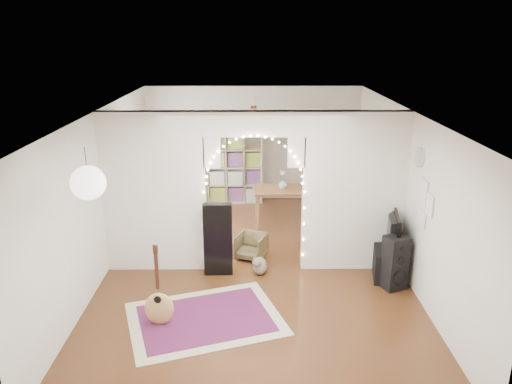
{
  "coord_description": "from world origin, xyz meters",
  "views": [
    {
      "loc": [
        -0.03,
        -7.84,
        3.89
      ],
      "look_at": [
        0.03,
        0.3,
        1.26
      ],
      "focal_mm": 35.0,
      "sensor_mm": 36.0,
      "label": 1
    }
  ],
  "objects_px": {
    "bookcase": "(226,166)",
    "dining_table": "(282,192)",
    "floor_speaker": "(395,263)",
    "media_console": "(385,259)",
    "dining_chair_right": "(324,233)",
    "acoustic_guitar": "(158,296)",
    "dining_chair_left": "(251,246)"
  },
  "relations": [
    {
      "from": "dining_chair_right",
      "to": "acoustic_guitar",
      "type": "bearing_deg",
      "value": -137.91
    },
    {
      "from": "dining_chair_right",
      "to": "bookcase",
      "type": "bearing_deg",
      "value": 123.72
    },
    {
      "from": "acoustic_guitar",
      "to": "dining_chair_right",
      "type": "distance_m",
      "value": 3.74
    },
    {
      "from": "media_console",
      "to": "dining_chair_right",
      "type": "bearing_deg",
      "value": 138.58
    },
    {
      "from": "floor_speaker",
      "to": "dining_chair_left",
      "type": "relative_size",
      "value": 1.76
    },
    {
      "from": "acoustic_guitar",
      "to": "dining_chair_left",
      "type": "relative_size",
      "value": 2.04
    },
    {
      "from": "dining_table",
      "to": "dining_chair_left",
      "type": "bearing_deg",
      "value": -112.94
    },
    {
      "from": "dining_table",
      "to": "dining_chair_left",
      "type": "relative_size",
      "value": 2.48
    },
    {
      "from": "dining_table",
      "to": "floor_speaker",
      "type": "bearing_deg",
      "value": -63.52
    },
    {
      "from": "floor_speaker",
      "to": "dining_chair_left",
      "type": "xyz_separation_m",
      "value": [
        -2.25,
        1.13,
        -0.21
      ]
    },
    {
      "from": "bookcase",
      "to": "dining_chair_left",
      "type": "height_order",
      "value": "bookcase"
    },
    {
      "from": "media_console",
      "to": "dining_chair_right",
      "type": "distance_m",
      "value": 1.42
    },
    {
      "from": "media_console",
      "to": "bookcase",
      "type": "xyz_separation_m",
      "value": [
        -2.84,
        3.75,
        0.62
      ]
    },
    {
      "from": "acoustic_guitar",
      "to": "media_console",
      "type": "bearing_deg",
      "value": 34.46
    },
    {
      "from": "floor_speaker",
      "to": "dining_table",
      "type": "xyz_separation_m",
      "value": [
        -1.6,
        2.88,
        0.24
      ]
    },
    {
      "from": "media_console",
      "to": "dining_chair_left",
      "type": "distance_m",
      "value": 2.33
    },
    {
      "from": "dining_table",
      "to": "bookcase",
      "type": "bearing_deg",
      "value": 129.23
    },
    {
      "from": "media_console",
      "to": "dining_table",
      "type": "distance_m",
      "value": 2.89
    },
    {
      "from": "bookcase",
      "to": "dining_table",
      "type": "distance_m",
      "value": 1.87
    },
    {
      "from": "floor_speaker",
      "to": "dining_chair_right",
      "type": "bearing_deg",
      "value": 96.52
    },
    {
      "from": "acoustic_guitar",
      "to": "dining_chair_right",
      "type": "relative_size",
      "value": 1.69
    },
    {
      "from": "acoustic_guitar",
      "to": "dining_table",
      "type": "bearing_deg",
      "value": 74.72
    },
    {
      "from": "dining_chair_left",
      "to": "acoustic_guitar",
      "type": "bearing_deg",
      "value": -98.51
    },
    {
      "from": "media_console",
      "to": "dining_chair_right",
      "type": "relative_size",
      "value": 1.65
    },
    {
      "from": "bookcase",
      "to": "dining_table",
      "type": "relative_size",
      "value": 1.4
    },
    {
      "from": "media_console",
      "to": "dining_chair_right",
      "type": "height_order",
      "value": "dining_chair_right"
    },
    {
      "from": "dining_table",
      "to": "dining_chair_right",
      "type": "bearing_deg",
      "value": -62.68
    },
    {
      "from": "floor_speaker",
      "to": "dining_chair_right",
      "type": "height_order",
      "value": "floor_speaker"
    },
    {
      "from": "dining_chair_left",
      "to": "dining_chair_right",
      "type": "xyz_separation_m",
      "value": [
        1.37,
        0.5,
        0.05
      ]
    },
    {
      "from": "media_console",
      "to": "dining_chair_left",
      "type": "xyz_separation_m",
      "value": [
        -2.25,
        0.61,
        -0.02
      ]
    },
    {
      "from": "acoustic_guitar",
      "to": "bookcase",
      "type": "height_order",
      "value": "bookcase"
    },
    {
      "from": "dining_chair_left",
      "to": "dining_chair_right",
      "type": "distance_m",
      "value": 1.46
    }
  ]
}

